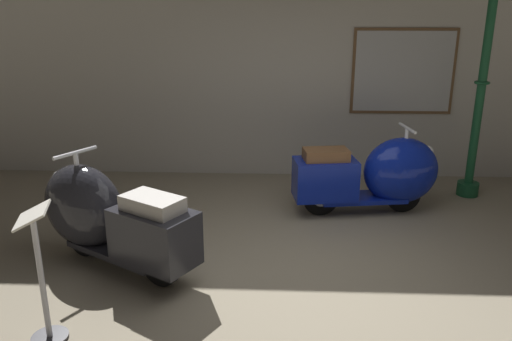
# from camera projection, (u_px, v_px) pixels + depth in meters

# --- Properties ---
(ground_plane) EXTENTS (60.00, 60.00, 0.00)m
(ground_plane) POSITION_uv_depth(u_px,v_px,m) (299.00, 279.00, 4.79)
(ground_plane) COLOR gray
(showroom_back_wall) EXTENTS (18.00, 0.63, 3.87)m
(showroom_back_wall) POSITION_uv_depth(u_px,v_px,m) (306.00, 44.00, 7.25)
(showroom_back_wall) COLOR #ADA89E
(showroom_back_wall) RESTS_ON ground
(scooter_0) EXTENTS (1.83, 1.38, 1.12)m
(scooter_0) POSITION_uv_depth(u_px,v_px,m) (104.00, 216.00, 4.94)
(scooter_0) COLOR black
(scooter_0) RESTS_ON ground
(scooter_1) EXTENTS (1.83, 0.75, 1.08)m
(scooter_1) POSITION_uv_depth(u_px,v_px,m) (378.00, 174.00, 6.20)
(scooter_1) COLOR black
(scooter_1) RESTS_ON ground
(lamppost) EXTENTS (0.29, 0.29, 2.89)m
(lamppost) POSITION_uv_depth(u_px,v_px,m) (483.00, 75.00, 6.43)
(lamppost) COLOR #144728
(lamppost) RESTS_ON ground
(info_stanchion) EXTENTS (0.30, 0.37, 1.09)m
(info_stanchion) POSITION_uv_depth(u_px,v_px,m) (43.00, 287.00, 3.80)
(info_stanchion) COLOR #333338
(info_stanchion) RESTS_ON ground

